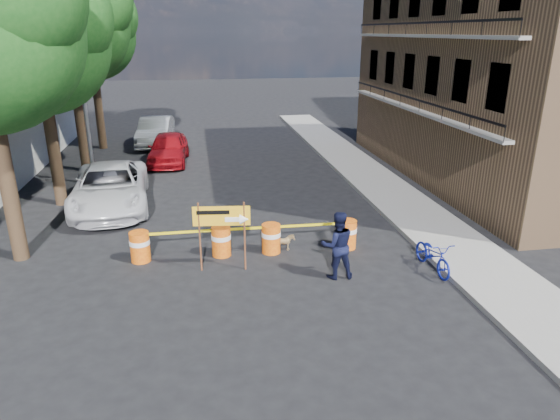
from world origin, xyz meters
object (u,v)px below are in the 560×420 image
object	(u,v)px
dog	(284,243)
suv_white	(110,188)
bicycle	(435,241)
detour_sign	(230,221)
barrel_mid_left	(221,241)
barrel_far_right	(347,234)
barrel_far_left	(140,246)
sedan_red	(168,148)
pedestrian	(337,245)
sedan_silver	(156,131)
barrel_mid_right	(271,238)

from	to	relation	value
dog	suv_white	size ratio (longest dim) A/B	0.11
bicycle	detour_sign	bearing A→B (deg)	166.25
barrel_mid_left	suv_white	bearing A→B (deg)	127.70
barrel_far_right	detour_sign	size ratio (longest dim) A/B	0.45
suv_white	barrel_far_left	bearing A→B (deg)	-77.55
barrel_mid_left	sedan_red	size ratio (longest dim) A/B	0.20
pedestrian	sedan_silver	distance (m)	18.96
pedestrian	sedan_silver	xyz separation A→B (m)	(-5.88, 18.02, -0.13)
detour_sign	sedan_red	size ratio (longest dim) A/B	0.45
barrel_mid_left	suv_white	xyz separation A→B (m)	(-3.85, 4.98, 0.34)
dog	suv_white	xyz separation A→B (m)	(-5.73, 5.01, 0.54)
sedan_silver	barrel_far_left	bearing A→B (deg)	-84.20
barrel_far_left	barrel_mid_right	size ratio (longest dim) A/B	1.00
pedestrian	sedan_red	size ratio (longest dim) A/B	0.42
barrel_mid_left	dog	world-z (taller)	barrel_mid_left
barrel_far_right	pedestrian	distance (m)	2.08
suv_white	pedestrian	bearing A→B (deg)	-49.58
barrel_mid_right	dog	xyz separation A→B (m)	(0.39, 0.01, -0.20)
suv_white	sedan_red	size ratio (longest dim) A/B	1.29
dog	sedan_red	xyz separation A→B (m)	(-3.87, 11.64, 0.50)
suv_white	sedan_silver	distance (m)	11.16
barrel_mid_right	bicycle	world-z (taller)	bicycle
barrel_mid_left	barrel_mid_right	distance (m)	1.49
sedan_red	barrel_mid_left	bearing A→B (deg)	-76.67
barrel_mid_right	sedan_red	distance (m)	12.16
dog	pedestrian	bearing A→B (deg)	-160.66
barrel_far_left	pedestrian	xyz separation A→B (m)	(5.34, -1.92, 0.47)
barrel_mid_right	suv_white	distance (m)	7.34
barrel_mid_right	barrel_far_right	bearing A→B (deg)	-1.36
barrel_far_left	barrel_far_right	bearing A→B (deg)	-0.85
barrel_mid_right	barrel_mid_left	bearing A→B (deg)	178.55
detour_sign	bicycle	world-z (taller)	detour_sign
barrel_far_right	suv_white	distance (m)	9.23
bicycle	sedan_silver	world-z (taller)	bicycle
suv_white	barrel_mid_right	bearing A→B (deg)	-47.54
barrel_mid_left	pedestrian	size ratio (longest dim) A/B	0.48
pedestrian	bicycle	xyz separation A→B (m)	(2.75, -0.07, -0.04)
barrel_far_left	suv_white	world-z (taller)	suv_white
sedan_red	suv_white	bearing A→B (deg)	-102.08
barrel_far_left	dog	bearing A→B (deg)	-0.39
detour_sign	barrel_far_right	bearing A→B (deg)	20.84
bicycle	sedan_silver	bearing A→B (deg)	111.71
detour_sign	pedestrian	bearing A→B (deg)	-11.39
detour_sign	barrel_mid_left	bearing A→B (deg)	108.02
suv_white	barrel_mid_left	bearing A→B (deg)	-56.64
dog	sedan_red	world-z (taller)	sedan_red
detour_sign	sedan_silver	xyz separation A→B (m)	(-3.08, 17.12, -0.66)
barrel_mid_left	barrel_mid_right	size ratio (longest dim) A/B	1.00
barrel_far_right	suv_white	bearing A→B (deg)	146.62
detour_sign	pedestrian	distance (m)	2.98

